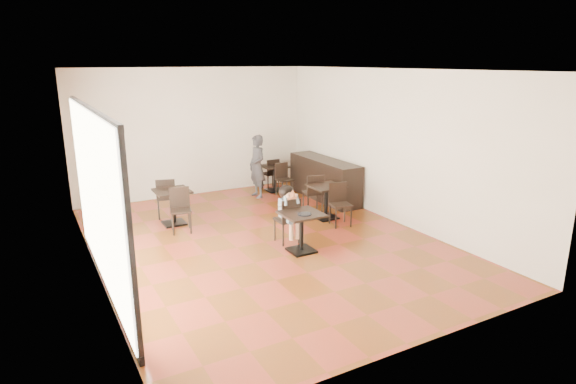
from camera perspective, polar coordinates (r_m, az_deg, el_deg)
floor at (r=9.25m, az=-2.73°, el=-5.95°), size 6.00×8.00×0.01m
ceiling at (r=8.62m, az=-3.01°, el=14.29°), size 6.00×8.00×0.01m
wall_back at (r=12.46m, az=-11.10°, el=6.95°), size 6.00×0.01×3.20m
wall_front at (r=5.61m, az=15.58°, el=-3.46°), size 6.00×0.01×3.20m
wall_left at (r=7.97m, az=-22.58°, el=1.44°), size 0.01×8.00×3.20m
wall_right at (r=10.45m, az=12.12°, el=5.32°), size 0.01×8.00×3.20m
storefront_window at (r=7.54m, az=-21.73°, el=-0.79°), size 0.04×4.50×2.60m
child_table at (r=8.68m, az=1.61°, el=-4.80°), size 0.69×0.69×0.73m
child_chair at (r=9.11m, az=-0.15°, el=-3.32°), size 0.40×0.40×0.88m
child at (r=9.07m, az=-0.15°, el=-2.64°), size 0.40×0.55×1.11m
plate at (r=8.48m, az=1.97°, el=-2.63°), size 0.25×0.25×0.01m
pizza_slice at (r=8.80m, az=0.44°, el=-0.46°), size 0.26×0.20×0.06m
adult_patron at (r=12.09m, az=-3.68°, el=3.05°), size 0.40×0.59×1.58m
cafe_table_mid at (r=10.53m, az=4.53°, el=-1.18°), size 0.83×0.83×0.74m
cafe_table_left at (r=10.40m, az=-13.45°, el=-1.76°), size 0.84×0.84×0.74m
cafe_table_back at (r=12.73m, az=-1.59°, el=1.65°), size 0.68×0.68×0.69m
chair_mid_a at (r=10.95m, az=2.95°, el=-0.09°), size 0.48×0.48×0.89m
chair_mid_b at (r=10.08m, az=6.26°, el=-1.54°), size 0.48×0.48×0.89m
chair_left_a at (r=10.89m, az=-14.28°, el=-0.63°), size 0.48×0.48×0.89m
chair_left_b at (r=9.88m, az=-12.60°, el=-2.17°), size 0.48×0.48×0.89m
chair_back_a at (r=12.94m, az=-2.12°, el=2.18°), size 0.39×0.39×0.83m
chair_back_b at (r=12.24m, az=-0.40°, el=1.44°), size 0.39×0.39×0.83m
service_counter at (r=12.02m, az=4.33°, el=1.55°), size 0.60×2.40×1.00m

